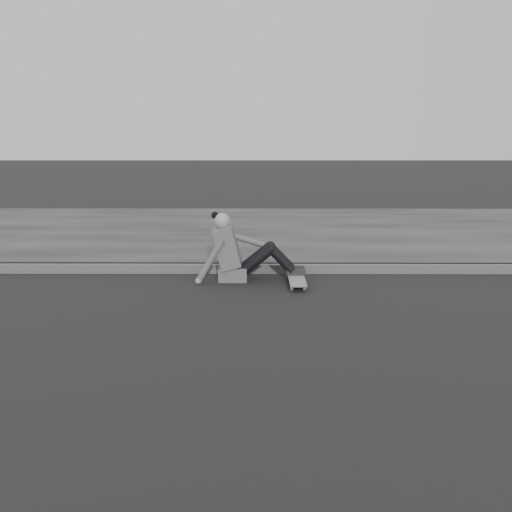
# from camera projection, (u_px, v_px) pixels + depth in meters

# --- Properties ---
(ground) EXTENTS (80.00, 80.00, 0.00)m
(ground) POSITION_uv_depth(u_px,v_px,m) (416.00, 339.00, 5.15)
(ground) COLOR black
(ground) RESTS_ON ground
(curb) EXTENTS (24.00, 0.16, 0.12)m
(curb) POSITION_uv_depth(u_px,v_px,m) (364.00, 268.00, 7.66)
(curb) COLOR #4D4D4D
(curb) RESTS_ON ground
(sidewalk) EXTENTS (24.00, 6.00, 0.12)m
(sidewalk) POSITION_uv_depth(u_px,v_px,m) (335.00, 232.00, 10.61)
(sidewalk) COLOR #333333
(sidewalk) RESTS_ON ground
(skateboard) EXTENTS (0.20, 0.78, 0.09)m
(skateboard) POSITION_uv_depth(u_px,v_px,m) (297.00, 279.00, 7.03)
(skateboard) COLOR #989792
(skateboard) RESTS_ON ground
(seated_woman) EXTENTS (1.38, 0.46, 0.88)m
(seated_woman) POSITION_uv_depth(u_px,v_px,m) (238.00, 252.00, 7.22)
(seated_woman) COLOR #545456
(seated_woman) RESTS_ON ground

